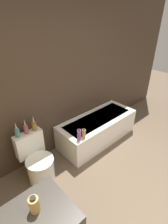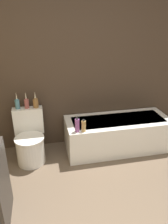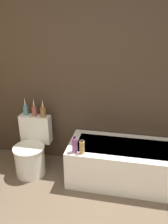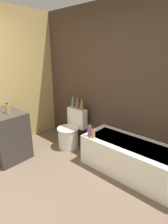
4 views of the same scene
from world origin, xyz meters
The scene contains 9 objects.
wall_back_tiled centered at (0.00, 2.18, 1.30)m, with size 6.40×0.06×2.60m.
bathtub centered at (0.70, 1.81, 0.25)m, with size 1.60×0.65×0.50m.
toilet centered at (-0.64, 1.77, 0.30)m, with size 0.42×0.55×0.74m.
soap_bottle_glass centered at (-1.13, 0.80, 0.92)m, with size 0.09×0.09×0.17m.
vase_gold centered at (-0.77, 1.98, 0.82)m, with size 0.07×0.07×0.25m.
vase_silver centered at (-0.64, 1.97, 0.82)m, with size 0.07×0.07×0.25m.
vase_bronze centered at (-0.51, 1.96, 0.82)m, with size 0.07×0.07×0.24m.
shampoo_bottle_tall centered at (0.02, 1.56, 0.60)m, with size 0.06×0.06×0.20m.
shampoo_bottle_short centered at (0.10, 1.55, 0.58)m, with size 0.06×0.06×0.18m.
Camera 1 is at (-1.40, -0.10, 2.29)m, focal length 28.00 mm.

